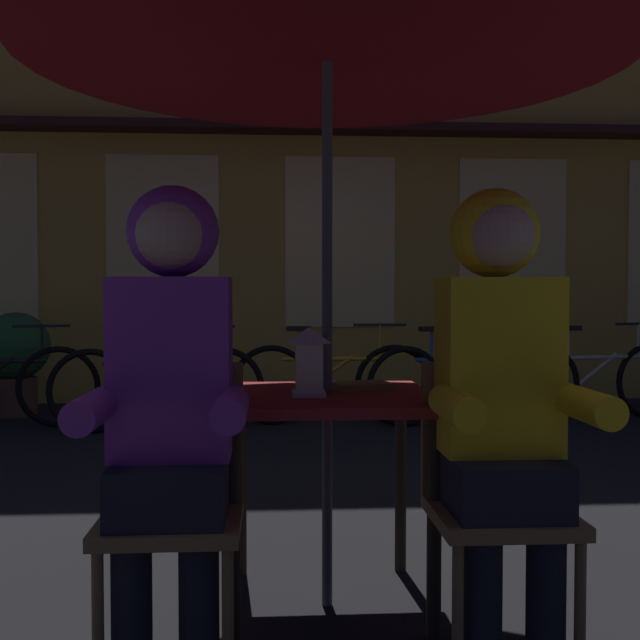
# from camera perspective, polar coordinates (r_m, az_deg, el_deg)

# --- Properties ---
(ground_plane) EXTENTS (60.00, 60.00, 0.00)m
(ground_plane) POSITION_cam_1_polar(r_m,az_deg,el_deg) (2.87, 0.53, -20.24)
(ground_plane) COLOR black
(cafe_table) EXTENTS (0.72, 0.72, 0.74)m
(cafe_table) POSITION_cam_1_polar(r_m,az_deg,el_deg) (2.69, 0.53, -7.55)
(cafe_table) COLOR maroon
(cafe_table) RESTS_ON ground_plane
(patio_umbrella) EXTENTS (2.10, 2.10, 2.31)m
(patio_umbrella) POSITION_cam_1_polar(r_m,az_deg,el_deg) (2.83, 0.54, 22.13)
(patio_umbrella) COLOR #4C4C51
(patio_umbrella) RESTS_ON ground_plane
(lantern) EXTENTS (0.11, 0.11, 0.23)m
(lantern) POSITION_cam_1_polar(r_m,az_deg,el_deg) (2.59, -0.83, -2.95)
(lantern) COLOR white
(lantern) RESTS_ON cafe_table
(chair_left) EXTENTS (0.40, 0.40, 0.87)m
(chair_left) POSITION_cam_1_polar(r_m,az_deg,el_deg) (2.37, -10.72, -12.57)
(chair_left) COLOR olive
(chair_left) RESTS_ON ground_plane
(chair_right) EXTENTS (0.40, 0.40, 0.87)m
(chair_right) POSITION_cam_1_polar(r_m,az_deg,el_deg) (2.45, 12.73, -12.11)
(chair_right) COLOR olive
(chair_right) RESTS_ON ground_plane
(person_left_hooded) EXTENTS (0.45, 0.56, 1.40)m
(person_left_hooded) POSITION_cam_1_polar(r_m,az_deg,el_deg) (2.25, -10.95, -4.10)
(person_left_hooded) COLOR black
(person_left_hooded) RESTS_ON ground_plane
(person_right_hooded) EXTENTS (0.45, 0.56, 1.40)m
(person_right_hooded) POSITION_cam_1_polar(r_m,az_deg,el_deg) (2.33, 13.19, -3.91)
(person_right_hooded) COLOR black
(person_right_hooded) RESTS_ON ground_plane
(shopfront_building) EXTENTS (10.00, 0.93, 6.20)m
(shopfront_building) POSITION_cam_1_polar(r_m,az_deg,el_deg) (8.32, 1.31, 15.91)
(shopfront_building) COLOR gold
(shopfront_building) RESTS_ON ground_plane
(bicycle_second) EXTENTS (1.68, 0.20, 0.84)m
(bicycle_second) POSITION_cam_1_polar(r_m,az_deg,el_deg) (6.21, -11.94, -4.90)
(bicycle_second) COLOR black
(bicycle_second) RESTS_ON ground_plane
(bicycle_third) EXTENTS (1.68, 0.09, 0.84)m
(bicycle_third) POSITION_cam_1_polar(r_m,az_deg,el_deg) (6.42, 0.94, -4.63)
(bicycle_third) COLOR black
(bicycle_third) RESTS_ON ground_plane
(bicycle_fourth) EXTENTS (1.66, 0.33, 0.84)m
(bicycle_fourth) POSITION_cam_1_polar(r_m,az_deg,el_deg) (6.52, 10.52, -4.56)
(bicycle_fourth) COLOR black
(bicycle_fourth) RESTS_ON ground_plane
(bicycle_fifth) EXTENTS (1.66, 0.36, 0.84)m
(bicycle_fifth) POSITION_cam_1_polar(r_m,az_deg,el_deg) (6.97, 19.79, -4.23)
(bicycle_fifth) COLOR black
(bicycle_fifth) RESTS_ON ground_plane
(book) EXTENTS (0.23, 0.19, 0.02)m
(book) POSITION_cam_1_polar(r_m,az_deg,el_deg) (2.79, 3.11, -4.87)
(book) COLOR olive
(book) RESTS_ON cafe_table
(potted_plant) EXTENTS (0.60, 0.60, 0.92)m
(potted_plant) POSITION_cam_1_polar(r_m,az_deg,el_deg) (7.38, -21.52, -2.37)
(potted_plant) COLOR brown
(potted_plant) RESTS_ON ground_plane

